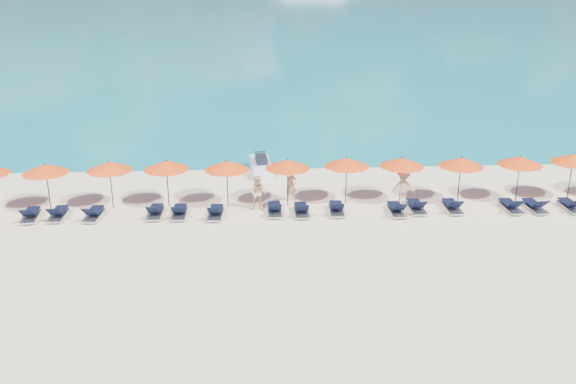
{
  "coord_description": "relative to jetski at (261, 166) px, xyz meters",
  "views": [
    {
      "loc": [
        -1.42,
        -23.45,
        10.86
      ],
      "look_at": [
        0.0,
        3.0,
        1.2
      ],
      "focal_mm": 40.0,
      "sensor_mm": 36.0,
      "label": 1
    }
  ],
  "objects": [
    {
      "name": "lounger_7",
      "position": [
        -3.75,
        -6.03,
        -0.16
      ],
      "size": [
        0.62,
        1.7,
        0.66
      ],
      "rotation": [
        0.0,
        0.0,
        0.0
      ],
      "color": "silver",
      "rests_on": "ground"
    },
    {
      "name": "umbrella_5",
      "position": [
        -1.61,
        -4.95,
        1.62
      ],
      "size": [
        2.1,
        2.1,
        2.28
      ],
      "color": "black",
      "rests_on": "ground"
    },
    {
      "name": "headland_small",
      "position": [
        -148.89,
        550.61,
        -35.4
      ],
      "size": [
        162.0,
        126.0,
        85.5
      ],
      "color": "black",
      "rests_on": "ground"
    },
    {
      "name": "umbrella_4",
      "position": [
        -4.36,
        -4.76,
        1.62
      ],
      "size": [
        2.1,
        2.1,
        2.28
      ],
      "color": "black",
      "rests_on": "ground"
    },
    {
      "name": "lounger_13",
      "position": [
        7.0,
        -5.98,
        -0.16
      ],
      "size": [
        0.63,
        1.7,
        0.66
      ],
      "rotation": [
        0.0,
        0.0,
        0.01
      ],
      "color": "silver",
      "rests_on": "ground"
    },
    {
      "name": "lounger_4",
      "position": [
        -9.1,
        -5.97,
        -0.16
      ],
      "size": [
        0.62,
        1.7,
        0.66
      ],
      "rotation": [
        0.0,
        0.0,
        -0.0
      ],
      "color": "silver",
      "rests_on": "ground"
    },
    {
      "name": "umbrella_9",
      "position": [
        9.2,
        -5.01,
        1.62
      ],
      "size": [
        2.1,
        2.1,
        2.28
      ],
      "color": "black",
      "rests_on": "ground"
    },
    {
      "name": "lounger_5",
      "position": [
        -7.52,
        -6.06,
        -0.16
      ],
      "size": [
        0.73,
        1.74,
        0.66
      ],
      "rotation": [
        0.0,
        0.0,
        -0.07
      ],
      "color": "silver",
      "rests_on": "ground"
    },
    {
      "name": "beachgoer_b",
      "position": [
        -0.19,
        -5.48,
        0.43
      ],
      "size": [
        0.85,
        0.54,
        1.65
      ],
      "primitive_type": "imported",
      "rotation": [
        0.0,
        0.0,
        -0.1
      ],
      "color": "tan",
      "rests_on": "ground"
    },
    {
      "name": "lounger_17",
      "position": [
        14.11,
        -6.21,
        -0.16
      ],
      "size": [
        0.67,
        1.72,
        0.66
      ],
      "rotation": [
        0.0,
        0.0,
        0.03
      ],
      "color": "silver",
      "rests_on": "ground"
    },
    {
      "name": "umbrella_2",
      "position": [
        -9.71,
        -4.99,
        1.62
      ],
      "size": [
        2.1,
        2.1,
        2.28
      ],
      "color": "black",
      "rests_on": "ground"
    },
    {
      "name": "lounger_3",
      "position": [
        -10.27,
        -6.04,
        -0.16
      ],
      "size": [
        0.79,
        1.75,
        0.66
      ],
      "rotation": [
        0.0,
        0.0,
        0.1
      ],
      "color": "silver",
      "rests_on": "ground"
    },
    {
      "name": "lounger_12",
      "position": [
        6.03,
        -6.25,
        -0.16
      ],
      "size": [
        0.65,
        1.71,
        0.66
      ],
      "rotation": [
        0.0,
        0.0,
        0.01
      ],
      "color": "silver",
      "rests_on": "ground"
    },
    {
      "name": "lounger_16",
      "position": [
        12.43,
        -6.19,
        -0.16
      ],
      "size": [
        0.75,
        1.74,
        0.66
      ],
      "rotation": [
        0.0,
        0.0,
        0.08
      ],
      "color": "silver",
      "rests_on": "ground"
    },
    {
      "name": "beachgoer_a",
      "position": [
        1.37,
        -4.33,
        0.36
      ],
      "size": [
        0.66,
        0.58,
        1.52
      ],
      "primitive_type": "imported",
      "rotation": [
        0.0,
        0.0,
        0.49
      ],
      "color": "tan",
      "rests_on": "ground"
    },
    {
      "name": "lounger_6",
      "position": [
        -4.82,
        -5.97,
        -0.16
      ],
      "size": [
        0.64,
        1.71,
        0.66
      ],
      "rotation": [
        0.0,
        0.0,
        -0.01
      ],
      "color": "silver",
      "rests_on": "ground"
    },
    {
      "name": "umbrella_7",
      "position": [
        3.92,
        -4.75,
        1.62
      ],
      "size": [
        2.1,
        2.1,
        2.28
      ],
      "color": "black",
      "rests_on": "ground"
    },
    {
      "name": "umbrella_6",
      "position": [
        1.18,
        -4.89,
        1.62
      ],
      "size": [
        2.1,
        2.1,
        2.28
      ],
      "color": "black",
      "rests_on": "ground"
    },
    {
      "name": "lounger_9",
      "position": [
        0.53,
        -5.97,
        -0.16
      ],
      "size": [
        0.63,
        1.7,
        0.66
      ],
      "rotation": [
        0.0,
        0.0,
        0.01
      ],
      "color": "silver",
      "rests_on": "ground"
    },
    {
      "name": "lounger_10",
      "position": [
        1.73,
        -6.1,
        -0.16
      ],
      "size": [
        0.63,
        1.71,
        0.66
      ],
      "rotation": [
        0.0,
        0.0,
        0.01
      ],
      "color": "silver",
      "rests_on": "ground"
    },
    {
      "name": "umbrella_8",
      "position": [
        6.46,
        -4.88,
        1.62
      ],
      "size": [
        2.1,
        2.1,
        2.28
      ],
      "color": "black",
      "rests_on": "ground"
    },
    {
      "name": "lounger_8",
      "position": [
        -2.12,
        -6.19,
        -0.16
      ],
      "size": [
        0.72,
        1.73,
        0.66
      ],
      "rotation": [
        0.0,
        0.0,
        -0.06
      ],
      "color": "silver",
      "rests_on": "ground"
    },
    {
      "name": "ground",
      "position": [
        1.11,
        -9.39,
        -0.4
      ],
      "size": [
        1400.0,
        1400.0,
        0.0
      ],
      "primitive_type": "plane",
      "color": "beige"
    },
    {
      "name": "lounger_11",
      "position": [
        3.33,
        -6.02,
        -0.16
      ],
      "size": [
        0.7,
        1.73,
        0.66
      ],
      "rotation": [
        0.0,
        0.0,
        -0.05
      ],
      "color": "silver",
      "rests_on": "ground"
    },
    {
      "name": "jetski",
      "position": [
        0.0,
        0.0,
        0.0
      ],
      "size": [
        1.26,
        2.81,
        0.97
      ],
      "rotation": [
        0.0,
        0.0,
        0.09
      ],
      "color": "silver",
      "rests_on": "ground"
    },
    {
      "name": "lounger_14",
      "position": [
        8.65,
        -6.01,
        -0.16
      ],
      "size": [
        0.62,
        1.7,
        0.66
      ],
      "rotation": [
        0.0,
        0.0,
        0.0
      ],
      "color": "silver",
      "rests_on": "ground"
    },
    {
      "name": "lounger_15",
      "position": [
        11.34,
        -6.13,
        -0.16
      ],
      "size": [
        0.69,
        1.72,
        0.66
      ],
      "rotation": [
        0.0,
        0.0,
        0.04
      ],
      "color": "silver",
      "rests_on": "ground"
    },
    {
      "name": "umbrella_10",
      "position": [
        12.02,
        -4.96,
        1.62
      ],
      "size": [
        2.1,
        2.1,
        2.28
      ],
      "color": "black",
      "rests_on": "ground"
    },
    {
      "name": "umbrella_11",
      "position": [
        14.65,
        -4.76,
        1.62
      ],
      "size": [
        2.1,
        2.1,
        2.28
      ],
      "color": "black",
      "rests_on": "ground"
    },
    {
      "name": "umbrella_3",
      "position": [
        -6.93,
        -4.77,
        1.62
      ],
      "size": [
        2.1,
        2.1,
        2.28
      ],
      "color": "black",
      "rests_on": "ground"
    },
    {
      "name": "beachgoer_c",
      "position": [
        6.57,
        -5.02,
        0.44
      ],
      "size": [
        1.15,
        0.66,
        1.69
      ],
      "primitive_type": "imported",
      "rotation": [
        0.0,
        0.0,
        3.0
      ],
      "color": "tan",
      "rests_on": "ground"
    }
  ]
}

